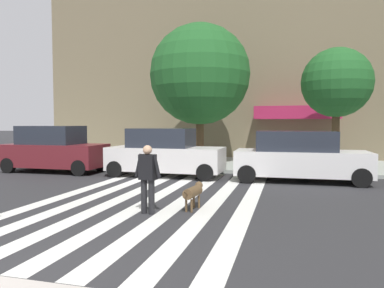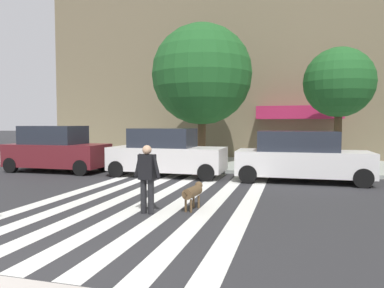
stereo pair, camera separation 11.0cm
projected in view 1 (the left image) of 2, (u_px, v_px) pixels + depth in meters
The scene contains 10 objects.
ground_plane at pixel (147, 199), 10.39m from camera, with size 160.00×160.00×0.00m, color #2B2B2D.
sidewalk_far at pixel (211, 163), 18.83m from camera, with size 80.00×6.00×0.15m, color #A6ADA6.
crosswalk_stripes at pixel (153, 199), 10.34m from camera, with size 5.85×10.92×0.01m.
parked_car_near_curb at pixel (54, 150), 16.10m from camera, with size 4.44×1.98×2.05m.
parked_car_behind_first at pixel (165, 153), 14.77m from camera, with size 4.68×1.98×1.96m.
parked_car_third_in_line at pixel (299, 157), 13.41m from camera, with size 4.82×2.05×1.87m.
street_tree_nearest at pixel (200, 75), 17.85m from camera, with size 4.94×4.94×6.89m.
street_tree_middle at pixel (337, 83), 16.13m from camera, with size 3.09×3.09×5.37m.
pedestrian_dog_walker at pixel (148, 175), 8.60m from camera, with size 0.71×0.28×1.64m.
dog_on_leash at pixel (193, 192), 9.04m from camera, with size 0.34×1.13×0.65m.
Camera 1 is at (3.89, -3.85, 2.15)m, focal length 33.88 mm.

